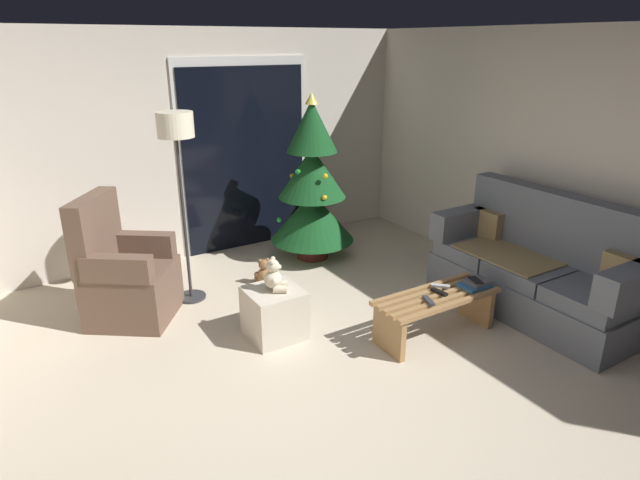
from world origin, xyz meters
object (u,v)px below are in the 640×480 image
armchair (125,276)px  ottoman (274,313)px  couch (537,270)px  floor_lamp (177,144)px  remote_silver (440,286)px  teddy_bear_cream (274,277)px  remote_graphite (429,300)px  book_stack (476,284)px  cell_phone (476,280)px  christmas_tree (312,188)px  coffee_table (436,308)px  teddy_bear_chestnut_by_tree (264,273)px  remote_black (439,292)px

armchair → ottoman: size_ratio=2.57×
couch → floor_lamp: bearing=144.6°
remote_silver → armchair: (-2.25, 1.60, 0.00)m
floor_lamp → teddy_bear_cream: size_ratio=6.25×
remote_graphite → ottoman: size_ratio=0.35×
book_stack → ottoman: book_stack is taller
couch → cell_phone: size_ratio=13.48×
couch → christmas_tree: bearing=116.8°
couch → teddy_bear_cream: couch is taller
coffee_table → book_stack: bearing=-8.4°
remote_graphite → coffee_table: bearing=-139.6°
couch → teddy_bear_chestnut_by_tree: (-1.90, 1.81, -0.28)m
cell_phone → floor_lamp: (-1.91, 1.83, 1.05)m
coffee_table → book_stack: book_stack is taller
floor_lamp → coffee_table: bearing=-49.0°
ottoman → coffee_table: bearing=-31.4°
book_stack → christmas_tree: christmas_tree is taller
remote_black → remote_graphite: bearing=15.3°
cell_phone → armchair: 3.05m
armchair → ottoman: armchair is taller
christmas_tree → teddy_bear_cream: 1.81m
cell_phone → armchair: size_ratio=0.13×
christmas_tree → floor_lamp: bearing=-169.4°
remote_silver → book_stack: 0.30m
coffee_table → floor_lamp: (-1.53, 1.76, 1.25)m
christmas_tree → remote_black: bearing=-89.5°
remote_silver → christmas_tree: (-0.11, 1.96, 0.43)m
remote_black → remote_silver: bearing=-144.4°
remote_silver → ottoman: 1.43m
armchair → remote_black: bearing=-37.8°
remote_silver → teddy_bear_chestnut_by_tree: (-0.90, 1.60, -0.28)m
remote_graphite → floor_lamp: 2.54m
book_stack → teddy_bear_chestnut_by_tree: size_ratio=0.88×
remote_silver → teddy_bear_cream: bearing=-70.7°
cell_phone → teddy_bear_cream: size_ratio=0.50×
remote_silver → armchair: armchair is taller
teddy_bear_cream → remote_graphite: bearing=-37.3°
remote_graphite → remote_silver: same height
remote_silver → floor_lamp: size_ratio=0.09×
book_stack → armchair: 3.06m
ottoman → remote_graphite: bearing=-37.3°
coffee_table → remote_silver: size_ratio=7.05×
remote_silver → teddy_bear_cream: 1.42m
remote_black → cell_phone: (0.34, -0.08, 0.05)m
coffee_table → remote_graphite: 0.21m
remote_graphite → cell_phone: size_ratio=1.08×
remote_graphite → christmas_tree: christmas_tree is taller
couch → ottoman: 2.42m
ottoman → teddy_bear_cream: bearing=-31.4°
book_stack → teddy_bear_chestnut_by_tree: book_stack is taller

